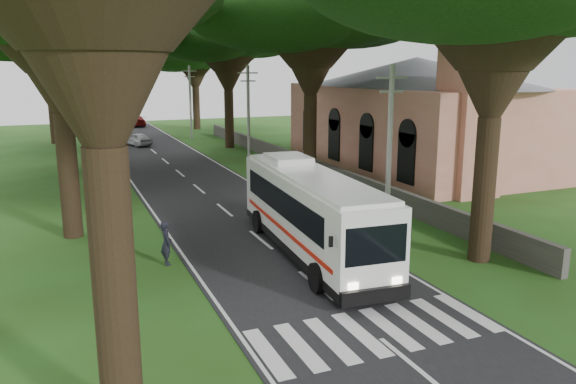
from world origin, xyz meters
The scene contains 18 objects.
ground centered at (0.00, 0.00, 0.00)m, with size 140.00×140.00×0.00m, color #264513.
road centered at (0.00, 25.00, 0.01)m, with size 8.00×120.00×0.04m, color black.
crosswalk centered at (0.00, -2.00, 0.00)m, with size 8.00×3.00×0.01m, color silver.
property_wall centered at (9.00, 24.00, 0.60)m, with size 0.35×50.00×1.20m, color #383533.
church centered at (17.86, 21.55, 4.91)m, with size 14.00×24.00×11.60m.
pole_near centered at (5.50, 6.00, 4.18)m, with size 1.60×0.24×8.00m.
pole_mid centered at (5.50, 26.00, 4.18)m, with size 1.60×0.24×8.00m.
pole_far centered at (5.50, 46.00, 4.18)m, with size 1.60×0.24×8.00m.
tree_l_midb centered at (-7.50, 30.00, 11.68)m, with size 16.26×16.26×15.20m.
tree_l_far centered at (-8.50, 48.00, 12.32)m, with size 13.09×13.09×15.29m.
tree_r_mida centered at (8.00, 20.00, 12.15)m, with size 16.29×16.29×15.69m.
tree_r_midb centered at (7.50, 38.00, 11.30)m, with size 13.92×13.92×14.39m.
tree_r_far centered at (8.50, 56.00, 10.47)m, with size 14.83×14.83×13.70m.
coach_bus centered at (1.31, 5.40, 1.91)m, with size 3.46×12.16×3.54m.
distant_car_a centered at (-0.80, 42.64, 0.68)m, with size 1.55×3.84×1.31m, color #B3B2B7.
distant_car_b centered at (-1.22, 57.22, 0.65)m, with size 1.31×3.77×1.24m, color navy.
distant_car_c centered at (1.62, 62.34, 0.74)m, with size 1.98×4.86×1.41m, color maroon.
pedestrian centered at (-4.62, 6.43, 0.90)m, with size 0.66×0.43×1.80m, color black.
Camera 1 is at (-8.35, -15.48, 7.88)m, focal length 35.00 mm.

